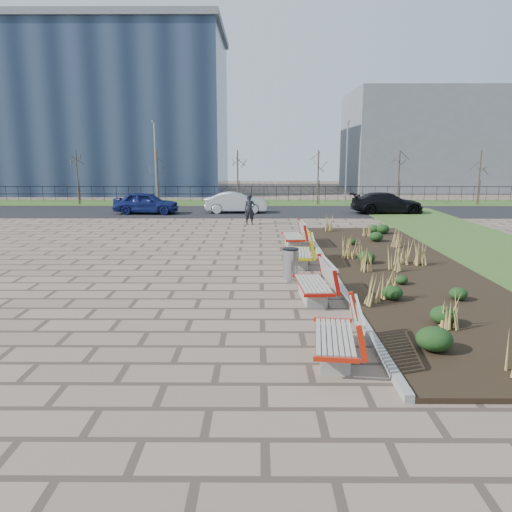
{
  "coord_description": "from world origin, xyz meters",
  "views": [
    {
      "loc": [
        1.58,
        -11.11,
        3.81
      ],
      "look_at": [
        1.5,
        3.0,
        0.9
      ],
      "focal_mm": 35.0,
      "sensor_mm": 36.0,
      "label": 1
    }
  ],
  "objects_px": {
    "bench_d": "(293,235)",
    "litter_bin": "(290,265)",
    "bench_b": "(313,282)",
    "bench_c": "(300,251)",
    "car_black": "(387,203)",
    "car_blue": "(146,203)",
    "lamp_east": "(346,164)",
    "car_silver": "(236,203)",
    "bench_a": "(335,334)",
    "pedestrian": "(250,210)",
    "lamp_west": "(156,164)"
  },
  "relations": [
    {
      "from": "pedestrian",
      "to": "car_blue",
      "type": "bearing_deg",
      "value": 140.02
    },
    {
      "from": "pedestrian",
      "to": "car_black",
      "type": "distance_m",
      "value": 10.13
    },
    {
      "from": "bench_c",
      "to": "pedestrian",
      "type": "bearing_deg",
      "value": 104.52
    },
    {
      "from": "bench_c",
      "to": "lamp_east",
      "type": "bearing_deg",
      "value": 79.93
    },
    {
      "from": "car_blue",
      "to": "car_silver",
      "type": "bearing_deg",
      "value": -81.6
    },
    {
      "from": "lamp_east",
      "to": "car_black",
      "type": "bearing_deg",
      "value": -69.68
    },
    {
      "from": "litter_bin",
      "to": "lamp_east",
      "type": "height_order",
      "value": "lamp_east"
    },
    {
      "from": "bench_a",
      "to": "bench_d",
      "type": "xyz_separation_m",
      "value": [
        0.0,
        11.57,
        0.0
      ]
    },
    {
      "from": "bench_a",
      "to": "pedestrian",
      "type": "height_order",
      "value": "pedestrian"
    },
    {
      "from": "car_silver",
      "to": "lamp_east",
      "type": "xyz_separation_m",
      "value": [
        7.9,
        4.73,
        2.36
      ]
    },
    {
      "from": "bench_a",
      "to": "car_silver",
      "type": "height_order",
      "value": "car_silver"
    },
    {
      "from": "pedestrian",
      "to": "litter_bin",
      "type": "bearing_deg",
      "value": -87.59
    },
    {
      "from": "bench_d",
      "to": "litter_bin",
      "type": "xyz_separation_m",
      "value": [
        -0.45,
        -5.59,
        -0.01
      ]
    },
    {
      "from": "bench_d",
      "to": "litter_bin",
      "type": "height_order",
      "value": "bench_d"
    },
    {
      "from": "car_silver",
      "to": "lamp_east",
      "type": "distance_m",
      "value": 9.5
    },
    {
      "from": "litter_bin",
      "to": "car_blue",
      "type": "relative_size",
      "value": 0.24
    },
    {
      "from": "car_silver",
      "to": "lamp_east",
      "type": "height_order",
      "value": "lamp_east"
    },
    {
      "from": "bench_d",
      "to": "car_black",
      "type": "distance_m",
      "value": 13.58
    },
    {
      "from": "bench_b",
      "to": "pedestrian",
      "type": "distance_m",
      "value": 14.46
    },
    {
      "from": "bench_b",
      "to": "litter_bin",
      "type": "bearing_deg",
      "value": 98.39
    },
    {
      "from": "pedestrian",
      "to": "car_blue",
      "type": "relative_size",
      "value": 0.4
    },
    {
      "from": "bench_a",
      "to": "car_silver",
      "type": "bearing_deg",
      "value": 103.52
    },
    {
      "from": "bench_c",
      "to": "car_silver",
      "type": "relative_size",
      "value": 0.53
    },
    {
      "from": "bench_b",
      "to": "lamp_east",
      "type": "xyz_separation_m",
      "value": [
        5.0,
        24.4,
        2.54
      ]
    },
    {
      "from": "car_blue",
      "to": "lamp_east",
      "type": "relative_size",
      "value": 0.68
    },
    {
      "from": "bench_b",
      "to": "lamp_west",
      "type": "relative_size",
      "value": 0.35
    },
    {
      "from": "bench_b",
      "to": "lamp_east",
      "type": "bearing_deg",
      "value": 74.77
    },
    {
      "from": "bench_b",
      "to": "pedestrian",
      "type": "xyz_separation_m",
      "value": [
        -1.91,
        14.33,
        0.31
      ]
    },
    {
      "from": "lamp_east",
      "to": "litter_bin",
      "type": "bearing_deg",
      "value": -103.75
    },
    {
      "from": "litter_bin",
      "to": "pedestrian",
      "type": "relative_size",
      "value": 0.6
    },
    {
      "from": "bench_c",
      "to": "car_blue",
      "type": "distance_m",
      "value": 17.24
    },
    {
      "from": "bench_b",
      "to": "bench_c",
      "type": "bearing_deg",
      "value": 86.35
    },
    {
      "from": "car_black",
      "to": "bench_b",
      "type": "bearing_deg",
      "value": 156.9
    },
    {
      "from": "lamp_west",
      "to": "lamp_east",
      "type": "height_order",
      "value": "same"
    },
    {
      "from": "lamp_west",
      "to": "lamp_east",
      "type": "bearing_deg",
      "value": 0.0
    },
    {
      "from": "litter_bin",
      "to": "car_silver",
      "type": "height_order",
      "value": "car_silver"
    },
    {
      "from": "litter_bin",
      "to": "car_black",
      "type": "height_order",
      "value": "car_black"
    },
    {
      "from": "litter_bin",
      "to": "bench_a",
      "type": "bearing_deg",
      "value": -85.68
    },
    {
      "from": "bench_d",
      "to": "pedestrian",
      "type": "bearing_deg",
      "value": 103.97
    },
    {
      "from": "bench_b",
      "to": "pedestrian",
      "type": "relative_size",
      "value": 1.3
    },
    {
      "from": "bench_d",
      "to": "bench_c",
      "type": "bearing_deg",
      "value": -92.16
    },
    {
      "from": "bench_b",
      "to": "bench_a",
      "type": "bearing_deg",
      "value": -93.65
    },
    {
      "from": "lamp_west",
      "to": "lamp_east",
      "type": "xyz_separation_m",
      "value": [
        14.0,
        0.0,
        0.0
      ]
    },
    {
      "from": "litter_bin",
      "to": "lamp_east",
      "type": "xyz_separation_m",
      "value": [
        5.45,
        22.28,
        2.55
      ]
    },
    {
      "from": "lamp_west",
      "to": "pedestrian",
      "type": "bearing_deg",
      "value": -54.87
    },
    {
      "from": "bench_b",
      "to": "car_silver",
      "type": "relative_size",
      "value": 0.53
    },
    {
      "from": "bench_a",
      "to": "litter_bin",
      "type": "xyz_separation_m",
      "value": [
        -0.45,
        5.99,
        -0.01
      ]
    },
    {
      "from": "bench_d",
      "to": "car_black",
      "type": "bearing_deg",
      "value": 57.61
    },
    {
      "from": "bench_a",
      "to": "lamp_east",
      "type": "xyz_separation_m",
      "value": [
        5.0,
        28.26,
        2.54
      ]
    },
    {
      "from": "bench_b",
      "to": "car_black",
      "type": "height_order",
      "value": "car_black"
    }
  ]
}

